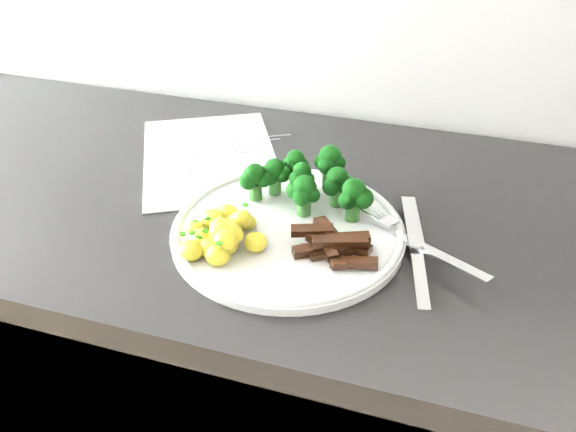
{
  "coord_description": "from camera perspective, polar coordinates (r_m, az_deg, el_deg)",
  "views": [
    {
      "loc": [
        0.23,
        1.01,
        1.35
      ],
      "look_at": [
        0.05,
        1.6,
        0.92
      ],
      "focal_mm": 36.32,
      "sensor_mm": 36.0,
      "label": 1
    }
  ],
  "objects": [
    {
      "name": "counter",
      "position": [
        1.14,
        0.27,
        -17.87
      ],
      "size": [
        2.37,
        0.59,
        0.89
      ],
      "color": "black",
      "rests_on": "ground"
    },
    {
      "name": "recipe_paper",
      "position": [
        0.96,
        -7.66,
        5.81
      ],
      "size": [
        0.33,
        0.36,
        0.0
      ],
      "color": "white",
      "rests_on": "counter"
    },
    {
      "name": "plate",
      "position": [
        0.77,
        -0.0,
        -1.3
      ],
      "size": [
        0.31,
        0.31,
        0.02
      ],
      "color": "white",
      "rests_on": "counter"
    },
    {
      "name": "broccoli",
      "position": [
        0.8,
        2.12,
        3.62
      ],
      "size": [
        0.19,
        0.12,
        0.07
      ],
      "color": "#2B6023",
      "rests_on": "plate"
    },
    {
      "name": "potatoes",
      "position": [
        0.73,
        -6.58,
        -1.88
      ],
      "size": [
        0.11,
        0.11,
        0.04
      ],
      "color": "gold",
      "rests_on": "plate"
    },
    {
      "name": "beef_strips",
      "position": [
        0.72,
        4.43,
        -2.83
      ],
      "size": [
        0.12,
        0.09,
        0.03
      ],
      "color": "black",
      "rests_on": "plate"
    },
    {
      "name": "fork",
      "position": [
        0.74,
        12.84,
        -2.62
      ],
      "size": [
        0.19,
        0.13,
        0.02
      ],
      "color": "silver",
      "rests_on": "plate"
    },
    {
      "name": "knife",
      "position": [
        0.73,
        12.54,
        -4.36
      ],
      "size": [
        0.06,
        0.22,
        0.02
      ],
      "color": "silver",
      "rests_on": "plate"
    }
  ]
}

